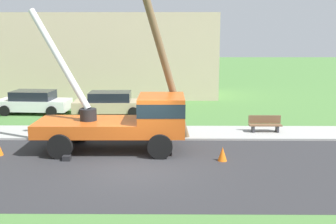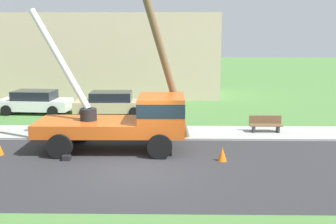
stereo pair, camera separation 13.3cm
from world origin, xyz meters
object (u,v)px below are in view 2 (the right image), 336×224
utility_truck (131,118)px  parked_sedan_tan (111,103)px  traffic_cone_curbside (164,136)px  traffic_cone_ahead (222,154)px  leaning_utility_pole (160,46)px  parked_sedan_white (35,102)px  park_bench (266,125)px

utility_truck → parked_sedan_tan: (-2.01, 7.66, -0.70)m
utility_truck → parked_sedan_tan: utility_truck is taller
utility_truck → traffic_cone_curbside: utility_truck is taller
traffic_cone_ahead → parked_sedan_tan: parked_sedan_tan is taller
traffic_cone_curbside → leaning_utility_pole: bearing=-111.4°
traffic_cone_ahead → parked_sedan_white: 14.28m
park_bench → traffic_cone_curbside: bearing=-161.5°
utility_truck → traffic_cone_ahead: (3.71, -1.48, -1.13)m
park_bench → parked_sedan_white: bearing=158.8°
parked_sedan_white → traffic_cone_ahead: bearing=-42.2°
leaning_utility_pole → park_bench: (5.15, 2.07, -3.91)m
utility_truck → traffic_cone_curbside: (1.37, 1.31, -1.13)m
utility_truck → park_bench: 7.09m
park_bench → traffic_cone_ahead: bearing=-120.7°
traffic_cone_curbside → park_bench: 5.27m
leaning_utility_pole → parked_sedan_tan: size_ratio=1.92×
parked_sedan_tan → park_bench: (8.38, -4.67, -0.25)m
leaning_utility_pole → parked_sedan_white: bearing=138.2°
utility_truck → leaning_utility_pole: bearing=36.8°
traffic_cone_ahead → leaning_utility_pole: bearing=136.3°
leaning_utility_pole → traffic_cone_ahead: bearing=-43.7°
traffic_cone_curbside → parked_sedan_tan: parked_sedan_tan is taller
park_bench → utility_truck: bearing=-154.9°
traffic_cone_ahead → parked_sedan_white: (-10.57, 9.59, 0.43)m
traffic_cone_ahead → parked_sedan_tan: 10.79m
traffic_cone_ahead → parked_sedan_tan: size_ratio=0.13×
leaning_utility_pole → traffic_cone_ahead: size_ratio=15.28×
traffic_cone_ahead → park_bench: (2.65, 4.46, 0.18)m
utility_truck → parked_sedan_tan: bearing=104.7°
utility_truck → park_bench: utility_truck is taller
traffic_cone_ahead → traffic_cone_curbside: (-2.34, 2.80, 0.00)m
parked_sedan_white → parked_sedan_tan: bearing=-5.4°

